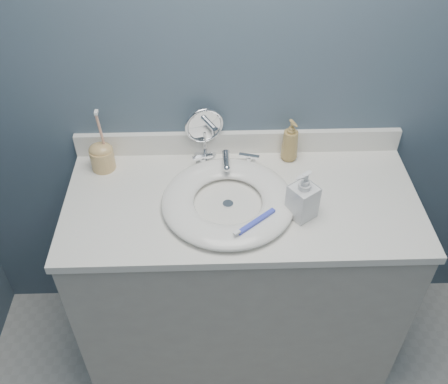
{
  "coord_description": "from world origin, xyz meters",
  "views": [
    {
      "loc": [
        -0.1,
        -0.27,
        2.05
      ],
      "look_at": [
        -0.06,
        0.94,
        0.94
      ],
      "focal_mm": 40.0,
      "sensor_mm": 36.0,
      "label": 1
    }
  ],
  "objects_px": {
    "makeup_mirror": "(204,131)",
    "soap_bottle_clear": "(303,194)",
    "toothbrush_holder": "(102,155)",
    "soap_bottle_amber": "(290,140)"
  },
  "relations": [
    {
      "from": "toothbrush_holder",
      "to": "makeup_mirror",
      "type": "bearing_deg",
      "value": 8.78
    },
    {
      "from": "makeup_mirror",
      "to": "soap_bottle_amber",
      "type": "xyz_separation_m",
      "value": [
        0.31,
        -0.02,
        -0.03
      ]
    },
    {
      "from": "makeup_mirror",
      "to": "soap_bottle_amber",
      "type": "bearing_deg",
      "value": -18.49
    },
    {
      "from": "soap_bottle_amber",
      "to": "toothbrush_holder",
      "type": "height_order",
      "value": "toothbrush_holder"
    },
    {
      "from": "soap_bottle_clear",
      "to": "toothbrush_holder",
      "type": "distance_m",
      "value": 0.74
    },
    {
      "from": "makeup_mirror",
      "to": "soap_bottle_clear",
      "type": "bearing_deg",
      "value": -59.91
    },
    {
      "from": "makeup_mirror",
      "to": "toothbrush_holder",
      "type": "bearing_deg",
      "value": 174.47
    },
    {
      "from": "soap_bottle_amber",
      "to": "soap_bottle_clear",
      "type": "bearing_deg",
      "value": -111.46
    },
    {
      "from": "makeup_mirror",
      "to": "toothbrush_holder",
      "type": "xyz_separation_m",
      "value": [
        -0.37,
        -0.06,
        -0.06
      ]
    },
    {
      "from": "makeup_mirror",
      "to": "soap_bottle_clear",
      "type": "distance_m",
      "value": 0.45
    }
  ]
}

